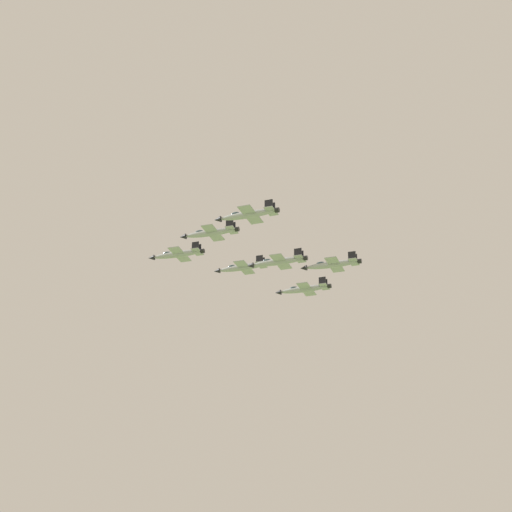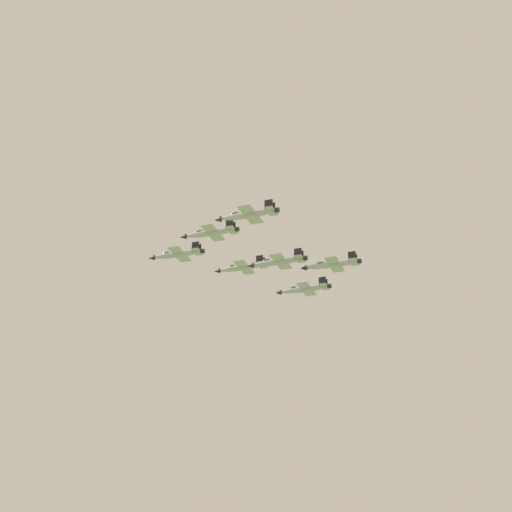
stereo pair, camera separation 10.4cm
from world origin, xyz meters
The scene contains 7 objects.
jet_lead centered at (-16.05, -29.12, 167.44)m, with size 10.05×13.80×3.22m.
jet_left_wingman centered at (0.78, -24.03, 166.28)m, with size 10.00×13.65×3.19m.
jet_right_wingman centered at (-18.36, -11.69, 166.63)m, with size 10.13×13.36×3.15m.
jet_left_outer centered at (17.60, -18.95, 163.61)m, with size 10.63×13.85×3.28m.
jet_right_outer centered at (-20.66, 5.74, 163.22)m, with size 10.43×13.84×3.26m.
jet_slot_rear centered at (-1.53, -6.60, 161.62)m, with size 10.42×13.86×3.26m.
jet_trailing centered at (5.73, 4.65, 158.98)m, with size 9.90×13.53×3.16m.
Camera 2 is at (211.32, -65.91, 64.05)m, focal length 69.75 mm.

